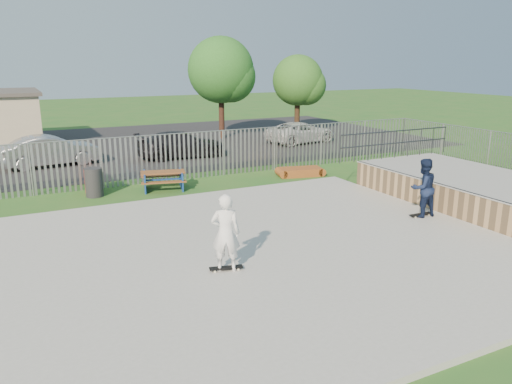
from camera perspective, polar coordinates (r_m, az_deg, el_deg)
name	(u,v)px	position (r m, az deg, el deg)	size (l,w,h in m)	color
ground	(232,258)	(13.07, -2.82, -7.56)	(120.00, 120.00, 0.00)	#276321
concrete_slab	(231,255)	(13.04, -2.82, -7.26)	(15.00, 12.00, 0.15)	#A2A29D
quarter_pipe	(462,188)	(19.28, 22.52, 0.45)	(5.50, 7.05, 2.19)	tan
fence	(204,180)	(17.17, -6.02, 1.38)	(26.04, 16.02, 2.00)	gray
picnic_table	(163,180)	(20.09, -10.56, 1.34)	(1.99, 1.77, 0.72)	brown
funbox	(300,172)	(22.21, 5.08, 2.32)	(1.93, 1.26, 0.35)	brown
trash_bin_red	(92,181)	(20.29, -18.24, 1.23)	(0.55, 0.55, 0.92)	#AE241A
trash_bin_grey	(94,182)	(19.63, -18.03, 1.05)	(0.65, 0.65, 1.08)	#28282A
parking_lot	(101,147)	(30.86, -17.34, 4.92)	(40.00, 18.00, 0.02)	black
car_silver	(51,151)	(25.96, -22.39, 4.38)	(1.56, 4.48, 1.48)	#AEAFB3
car_dark	(182,145)	(26.47, -8.48, 5.39)	(1.90, 4.66, 1.35)	black
car_white	(301,132)	(31.11, 5.14, 6.81)	(2.10, 4.56, 1.27)	silver
tree_mid	(221,70)	(32.64, -4.04, 13.72)	(4.19, 4.19, 6.46)	#3A2117
tree_right	(298,81)	(35.33, 4.80, 12.58)	(3.48, 3.48, 5.36)	#3A2717
skateboard_a	(421,215)	(16.78, 18.29, -2.51)	(0.81, 0.22, 0.08)	black
skateboard_b	(226,269)	(11.98, -3.43, -8.73)	(0.82, 0.39, 0.08)	black
skater_navy	(423,188)	(16.54, 18.54, 0.46)	(0.91, 0.71, 1.87)	#121C38
skater_white	(226,233)	(11.65, -3.50, -4.68)	(0.68, 0.45, 1.87)	white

